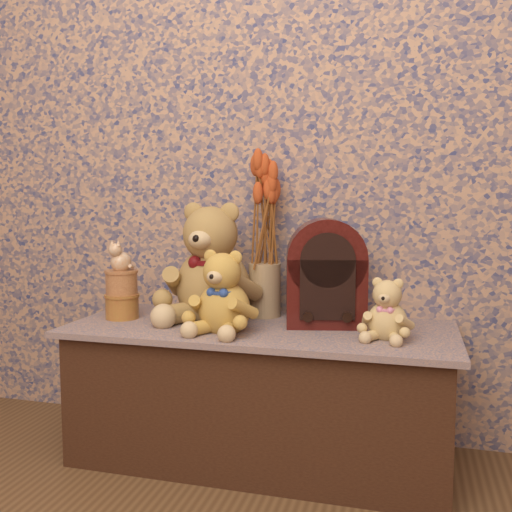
{
  "coord_description": "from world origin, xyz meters",
  "views": [
    {
      "loc": [
        0.48,
        -0.56,
        0.88
      ],
      "look_at": [
        0.0,
        1.19,
        0.7
      ],
      "focal_mm": 39.81,
      "sensor_mm": 36.0,
      "label": 1
    }
  ],
  "objects": [
    {
      "name": "ceramic_vase",
      "position": [
        -0.02,
        1.4,
        0.55
      ],
      "size": [
        0.13,
        0.13,
        0.19
      ],
      "primitive_type": "cylinder",
      "rotation": [
        0.0,
        0.0,
        -0.1
      ],
      "color": "tan",
      "rests_on": "display_shelf"
    },
    {
      "name": "cathedral_radio",
      "position": [
        0.21,
        1.32,
        0.64
      ],
      "size": [
        0.29,
        0.24,
        0.36
      ],
      "primitive_type": null,
      "rotation": [
        0.0,
        0.0,
        0.22
      ],
      "color": "#390D0A",
      "rests_on": "display_shelf"
    },
    {
      "name": "teddy_small",
      "position": [
        0.42,
        1.18,
        0.56
      ],
      "size": [
        0.19,
        0.21,
        0.2
      ],
      "primitive_type": null,
      "rotation": [
        0.0,
        0.0,
        -0.18
      ],
      "color": "tan",
      "rests_on": "display_shelf"
    },
    {
      "name": "cat_figurine",
      "position": [
        -0.5,
        1.23,
        0.68
      ],
      "size": [
        0.1,
        0.11,
        0.11
      ],
      "primitive_type": null,
      "rotation": [
        0.0,
        0.0,
        -0.27
      ],
      "color": "silver",
      "rests_on": "biscuit_tin_upper"
    },
    {
      "name": "biscuit_tin_upper",
      "position": [
        -0.5,
        1.23,
        0.59
      ],
      "size": [
        0.14,
        0.14,
        0.09
      ],
      "primitive_type": "cylinder",
      "rotation": [
        0.0,
        0.0,
        0.3
      ],
      "color": "tan",
      "rests_on": "biscuit_tin_lower"
    },
    {
      "name": "teddy_medium",
      "position": [
        -0.09,
        1.13,
        0.6
      ],
      "size": [
        0.26,
        0.29,
        0.28
      ],
      "primitive_type": null,
      "rotation": [
        0.0,
        0.0,
        -0.13
      ],
      "color": "#C18C36",
      "rests_on": "display_shelf"
    },
    {
      "name": "teddy_large",
      "position": [
        -0.19,
        1.31,
        0.68
      ],
      "size": [
        0.38,
        0.44,
        0.44
      ],
      "primitive_type": null,
      "rotation": [
        0.0,
        0.0,
        -0.08
      ],
      "color": "#B08244",
      "rests_on": "display_shelf"
    },
    {
      "name": "display_shelf",
      "position": [
        0.0,
        1.24,
        0.23
      ],
      "size": [
        1.28,
        0.54,
        0.46
      ],
      "primitive_type": "cube",
      "color": "#394875",
      "rests_on": "ground"
    },
    {
      "name": "biscuit_tin_lower",
      "position": [
        -0.5,
        1.23,
        0.5
      ],
      "size": [
        0.13,
        0.13,
        0.08
      ],
      "primitive_type": "cylinder",
      "rotation": [
        0.0,
        0.0,
        0.12
      ],
      "color": "gold",
      "rests_on": "display_shelf"
    },
    {
      "name": "dried_stalks",
      "position": [
        -0.02,
        1.4,
        0.88
      ],
      "size": [
        0.31,
        0.31,
        0.47
      ],
      "primitive_type": null,
      "rotation": [
        0.0,
        0.0,
        -0.3
      ],
      "color": "#C1481E",
      "rests_on": "ceramic_vase"
    }
  ]
}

